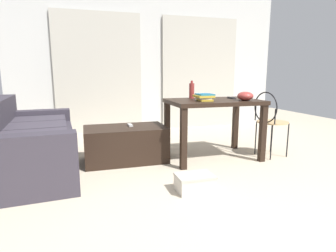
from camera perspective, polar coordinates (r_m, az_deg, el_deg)
name	(u,v)px	position (r m, az deg, el deg)	size (l,w,h in m)	color
ground_plane	(193,161)	(3.62, 5.05, -7.02)	(9.05, 9.05, 0.00)	beige
wall_back	(151,62)	(5.64, -3.53, 12.82)	(5.25, 0.10, 2.62)	silver
curtains	(152,73)	(5.55, -3.30, 10.62)	(3.59, 0.03, 2.19)	beige
couch	(28,144)	(3.56, -26.58, -3.23)	(1.04, 1.98, 0.81)	#38333D
coffee_table	(126,144)	(3.59, -8.63, -3.61)	(1.00, 0.59, 0.44)	black
craft_table	(213,109)	(3.66, 9.21, 3.47)	(1.15, 0.76, 0.76)	black
wire_chair	(269,117)	(3.91, 19.86, 1.79)	(0.41, 0.42, 0.87)	tan
bottle_near	(192,90)	(3.82, 4.84, 7.21)	(0.07, 0.07, 0.24)	#99332D
bowl	(245,96)	(3.61, 15.43, 5.89)	(0.20, 0.20, 0.11)	#9E3833
book_stack	(204,97)	(3.49, 7.34, 5.86)	(0.22, 0.26, 0.08)	gold
tv_remote_on_table	(231,98)	(3.84, 12.78, 5.61)	(0.05, 0.17, 0.02)	#232326
scissors	(208,98)	(3.81, 8.07, 5.60)	(0.10, 0.07, 0.00)	#9EA0A5
tv_remote_primary	(130,125)	(3.60, -7.73, 0.19)	(0.05, 0.15, 0.02)	#B7B7B2
shoebox	(195,183)	(2.71, 5.45, -11.40)	(0.35, 0.25, 0.16)	beige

